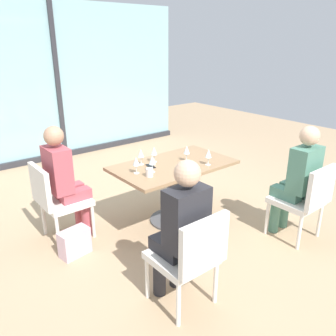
% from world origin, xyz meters
% --- Properties ---
extents(ground_plane, '(12.00, 12.00, 0.00)m').
position_xyz_m(ground_plane, '(0.00, 0.00, 0.00)').
color(ground_plane, tan).
extents(window_wall_backdrop, '(5.01, 0.10, 2.70)m').
position_xyz_m(window_wall_backdrop, '(0.00, 3.20, 1.21)').
color(window_wall_backdrop, '#8DB7BC').
rests_on(window_wall_backdrop, ground_plane).
extents(dining_table_main, '(1.37, 0.80, 0.73)m').
position_xyz_m(dining_table_main, '(0.00, 0.00, 0.54)').
color(dining_table_main, '#997551').
rests_on(dining_table_main, ground_plane).
extents(chair_far_left, '(0.50, 0.46, 0.87)m').
position_xyz_m(chair_far_left, '(-1.22, 0.47, 0.50)').
color(chair_far_left, silver).
rests_on(chair_far_left, ground_plane).
extents(chair_front_left, '(0.46, 0.50, 0.87)m').
position_xyz_m(chair_front_left, '(-0.82, -1.19, 0.50)').
color(chair_front_left, silver).
rests_on(chair_front_left, ground_plane).
extents(chair_front_right, '(0.46, 0.50, 0.87)m').
position_xyz_m(chair_front_right, '(0.82, -1.19, 0.50)').
color(chair_front_right, silver).
rests_on(chair_front_right, ground_plane).
extents(person_far_left, '(0.39, 0.34, 1.26)m').
position_xyz_m(person_far_left, '(-1.11, 0.47, 0.70)').
color(person_far_left, '#B24C56').
rests_on(person_far_left, ground_plane).
extents(person_front_left, '(0.34, 0.39, 1.26)m').
position_xyz_m(person_front_left, '(-0.82, -1.08, 0.70)').
color(person_front_left, '#28282D').
rests_on(person_front_left, ground_plane).
extents(person_front_right, '(0.34, 0.39, 1.26)m').
position_xyz_m(person_front_right, '(0.82, -1.08, 0.70)').
color(person_front_right, '#4C7F6B').
rests_on(person_front_right, ground_plane).
extents(wine_glass_0, '(0.07, 0.07, 0.18)m').
position_xyz_m(wine_glass_0, '(-0.50, 0.02, 0.86)').
color(wine_glass_0, silver).
rests_on(wine_glass_0, dining_table_main).
extents(wine_glass_1, '(0.07, 0.07, 0.18)m').
position_xyz_m(wine_glass_1, '(-0.34, -0.06, 0.86)').
color(wine_glass_1, silver).
rests_on(wine_glass_1, dining_table_main).
extents(wine_glass_2, '(0.07, 0.07, 0.18)m').
position_xyz_m(wine_glass_2, '(0.28, -0.27, 0.86)').
color(wine_glass_2, silver).
rests_on(wine_glass_2, dining_table_main).
extents(wine_glass_3, '(0.07, 0.07, 0.18)m').
position_xyz_m(wine_glass_3, '(-0.13, 0.19, 0.86)').
color(wine_glass_3, silver).
rests_on(wine_glass_3, dining_table_main).
extents(wine_glass_4, '(0.07, 0.07, 0.18)m').
position_xyz_m(wine_glass_4, '(-0.30, 0.21, 0.86)').
color(wine_glass_4, silver).
rests_on(wine_glass_4, dining_table_main).
extents(wine_glass_5, '(0.07, 0.07, 0.18)m').
position_xyz_m(wine_glass_5, '(0.18, -0.02, 0.86)').
color(wine_glass_5, silver).
rests_on(wine_glass_5, dining_table_main).
extents(coffee_cup, '(0.08, 0.08, 0.09)m').
position_xyz_m(coffee_cup, '(-0.44, -0.15, 0.78)').
color(coffee_cup, white).
rests_on(coffee_cup, dining_table_main).
extents(cell_phone_on_table, '(0.10, 0.16, 0.01)m').
position_xyz_m(cell_phone_on_table, '(-0.26, 0.09, 0.73)').
color(cell_phone_on_table, black).
rests_on(cell_phone_on_table, dining_table_main).
extents(handbag_0, '(0.32, 0.20, 0.28)m').
position_xyz_m(handbag_0, '(-1.23, 0.08, 0.14)').
color(handbag_0, beige).
rests_on(handbag_0, ground_plane).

